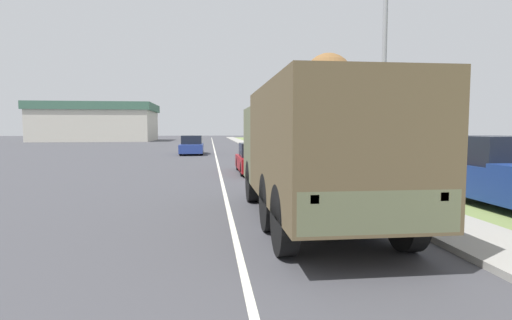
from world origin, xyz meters
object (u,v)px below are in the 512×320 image
military_truck (312,147)px  lamp_post (378,42)px  car_second_ahead (192,146)px  car_nearest_ahead (256,159)px

military_truck → lamp_post: (2.75, 2.92, 3.00)m
car_second_ahead → lamp_post: (6.51, -22.04, 3.99)m
car_nearest_ahead → lamp_post: lamp_post is taller
military_truck → car_nearest_ahead: military_truck is taller
lamp_post → car_nearest_ahead: bearing=111.0°
car_nearest_ahead → lamp_post: 8.86m
car_nearest_ahead → lamp_post: (2.82, -7.36, 4.05)m
military_truck → car_nearest_ahead: (-0.07, 10.28, -1.05)m
lamp_post → car_second_ahead: bearing=106.5°
car_second_ahead → military_truck: bearing=-81.4°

